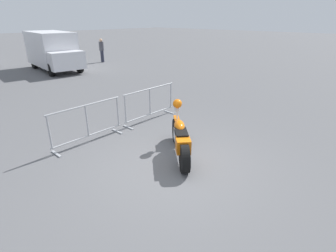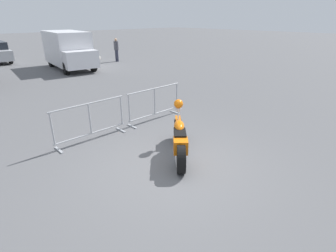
{
  "view_description": "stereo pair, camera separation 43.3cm",
  "coord_description": "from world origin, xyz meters",
  "px_view_note": "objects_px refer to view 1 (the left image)",
  "views": [
    {
      "loc": [
        -3.87,
        -3.43,
        3.16
      ],
      "look_at": [
        0.54,
        0.62,
        0.65
      ],
      "focal_mm": 28.0,
      "sensor_mm": 36.0,
      "label": 1
    },
    {
      "loc": [
        -3.57,
        -3.74,
        3.16
      ],
      "look_at": [
        0.54,
        0.62,
        0.65
      ],
      "focal_mm": 28.0,
      "sensor_mm": 36.0,
      "label": 2
    }
  ],
  "objects_px": {
    "crowd_barrier_near": "(87,123)",
    "pedestrian": "(102,49)",
    "delivery_van": "(52,50)",
    "motorcycle": "(180,137)",
    "crowd_barrier_far": "(150,104)"
  },
  "relations": [
    {
      "from": "pedestrian",
      "to": "crowd_barrier_far",
      "type": "bearing_deg",
      "value": 102.88
    },
    {
      "from": "delivery_van",
      "to": "pedestrian",
      "type": "relative_size",
      "value": 3.08
    },
    {
      "from": "crowd_barrier_near",
      "to": "delivery_van",
      "type": "distance_m",
      "value": 11.71
    },
    {
      "from": "motorcycle",
      "to": "crowd_barrier_far",
      "type": "relative_size",
      "value": 0.81
    },
    {
      "from": "crowd_barrier_near",
      "to": "delivery_van",
      "type": "relative_size",
      "value": 0.41
    },
    {
      "from": "crowd_barrier_near",
      "to": "crowd_barrier_far",
      "type": "relative_size",
      "value": 1.0
    },
    {
      "from": "crowd_barrier_near",
      "to": "delivery_van",
      "type": "xyz_separation_m",
      "value": [
        4.3,
        10.88,
        0.69
      ]
    },
    {
      "from": "delivery_van",
      "to": "crowd_barrier_near",
      "type": "bearing_deg",
      "value": -14.71
    },
    {
      "from": "crowd_barrier_far",
      "to": "delivery_van",
      "type": "relative_size",
      "value": 0.41
    },
    {
      "from": "delivery_van",
      "to": "pedestrian",
      "type": "distance_m",
      "value": 3.89
    },
    {
      "from": "crowd_barrier_far",
      "to": "pedestrian",
      "type": "relative_size",
      "value": 1.25
    },
    {
      "from": "motorcycle",
      "to": "crowd_barrier_near",
      "type": "bearing_deg",
      "value": 69.62
    },
    {
      "from": "motorcycle",
      "to": "crowd_barrier_near",
      "type": "height_order",
      "value": "motorcycle"
    },
    {
      "from": "crowd_barrier_near",
      "to": "crowd_barrier_far",
      "type": "height_order",
      "value": "same"
    },
    {
      "from": "crowd_barrier_near",
      "to": "pedestrian",
      "type": "height_order",
      "value": "pedestrian"
    }
  ]
}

